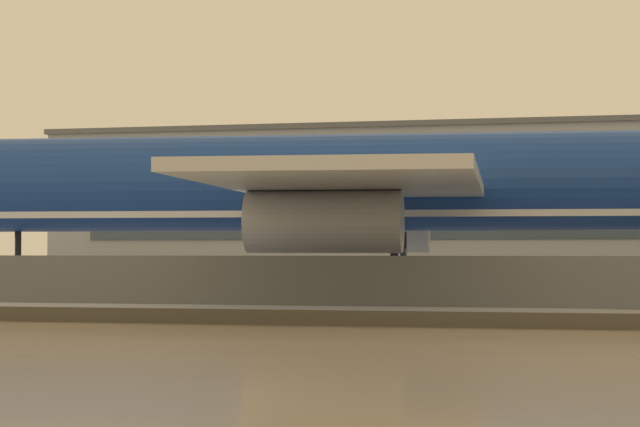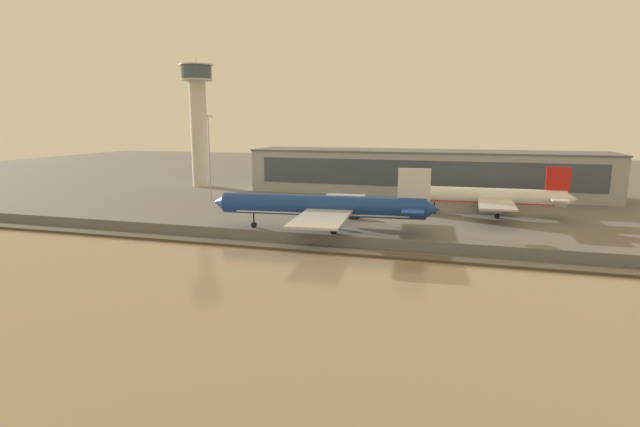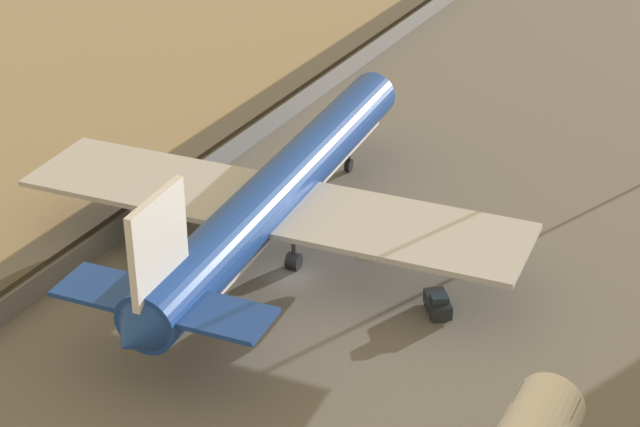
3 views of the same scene
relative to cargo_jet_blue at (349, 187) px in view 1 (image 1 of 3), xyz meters
The scene contains 5 objects.
ground_plane 7.16m from the cargo_jet_blue, 42.31° to the left, with size 500.00×500.00×0.00m, color #66635E.
shoreline_seawall 18.44m from the cargo_jet_blue, 78.75° to the right, with size 320.00×3.00×0.50m.
perimeter_fence 14.00m from the cargo_jet_blue, 74.98° to the right, with size 280.00×0.10×2.21m.
cargo_jet_blue is the anchor object (origin of this frame).
baggage_tug 16.63m from the cargo_jet_blue, 79.96° to the left, with size 3.53×3.17×1.80m.
Camera 1 is at (8.97, -60.80, 2.39)m, focal length 70.00 mm.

